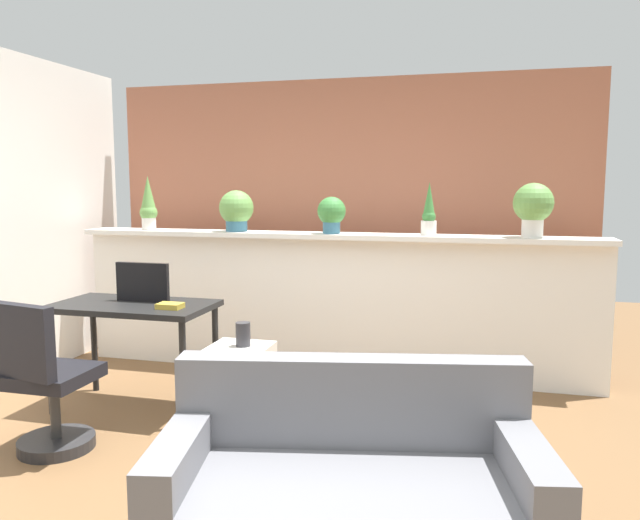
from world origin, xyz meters
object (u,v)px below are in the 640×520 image
potted_plant_1 (236,210)px  desk (133,315)px  tv_monitor (143,282)px  vase_on_shelf (243,334)px  couch (350,495)px  side_cube_shelf (239,383)px  potted_plant_3 (429,213)px  book_on_desk (170,306)px  potted_plant_4 (533,206)px  potted_plant_0 (148,205)px  potted_plant_2 (332,213)px  office_chair (46,389)px

potted_plant_1 → desk: bearing=-106.3°
desk → tv_monitor: (0.03, 0.08, 0.22)m
vase_on_shelf → couch: size_ratio=0.10×
desk → side_cube_shelf: (0.79, -0.02, -0.42)m
potted_plant_3 → book_on_desk: potted_plant_3 is taller
tv_monitor → vase_on_shelf: bearing=-5.5°
tv_monitor → couch: (1.79, -1.43, -0.60)m
vase_on_shelf → potted_plant_4: bearing=30.2°
side_cube_shelf → couch: (1.04, -1.33, 0.03)m
potted_plant_0 → side_cube_shelf: 2.04m
potted_plant_2 → side_cube_shelf: (-0.37, -1.10, -1.09)m
side_cube_shelf → book_on_desk: book_on_desk is taller
potted_plant_3 → tv_monitor: (-1.89, -1.03, -0.46)m
desk → couch: (1.82, -1.35, -0.38)m
potted_plant_1 → side_cube_shelf: size_ratio=0.69×
desk → vase_on_shelf: (0.81, 0.00, -0.08)m
tv_monitor → potted_plant_3: bearing=28.5°
potted_plant_0 → potted_plant_4: (3.18, 0.01, 0.02)m
potted_plant_0 → tv_monitor: (0.52, -1.01, -0.51)m
vase_on_shelf → couch: (1.01, -1.36, -0.30)m
couch → desk: bearing=143.5°
potted_plant_0 → side_cube_shelf: potted_plant_0 is taller
potted_plant_0 → tv_monitor: bearing=-62.6°
potted_plant_3 → book_on_desk: size_ratio=2.54×
potted_plant_4 → potted_plant_1: bearing=179.7°
potted_plant_2 → couch: potted_plant_2 is taller
potted_plant_1 → book_on_desk: (0.01, -1.21, -0.59)m
desk → vase_on_shelf: size_ratio=6.84×
potted_plant_0 → vase_on_shelf: (1.30, -1.09, -0.81)m
tv_monitor → desk: bearing=-112.7°
tv_monitor → book_on_desk: (0.30, -0.18, -0.12)m
potted_plant_2 → vase_on_shelf: size_ratio=1.84×
office_chair → book_on_desk: office_chair is taller
potted_plant_1 → couch: 3.08m
potted_plant_3 → vase_on_shelf: (-1.12, -1.10, -0.77)m
couch → potted_plant_4: bearing=70.5°
potted_plant_2 → office_chair: (-1.26, -1.87, -0.95)m
office_chair → book_on_desk: 0.90m
potted_plant_1 → tv_monitor: (-0.29, -1.03, -0.47)m
potted_plant_3 → tv_monitor: size_ratio=1.04×
tv_monitor → vase_on_shelf: tv_monitor is taller
office_chair → vase_on_shelf: 1.23m
potted_plant_2 → tv_monitor: (-1.12, -1.00, -0.45)m
potted_plant_2 → desk: size_ratio=0.27×
potted_plant_0 → vase_on_shelf: size_ratio=2.91×
side_cube_shelf → couch: size_ratio=0.30×
potted_plant_0 → vase_on_shelf: 1.88m
potted_plant_2 → potted_plant_4: bearing=0.7°
side_cube_shelf → potted_plant_1: bearing=112.3°
potted_plant_4 → vase_on_shelf: potted_plant_4 is taller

